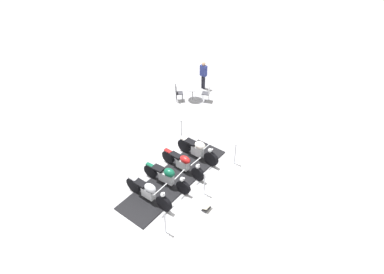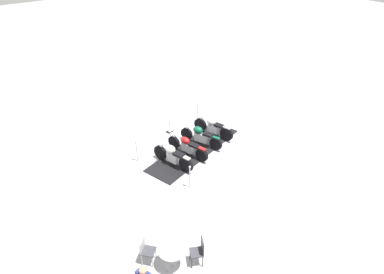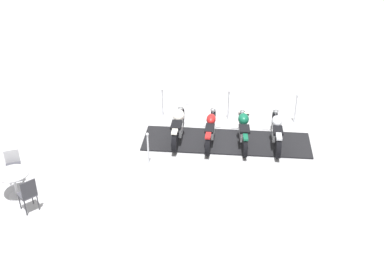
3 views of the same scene
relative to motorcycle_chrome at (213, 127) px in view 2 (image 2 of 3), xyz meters
name	(u,v)px [view 2 (image 2 of 3)]	position (x,y,z in m)	size (l,w,h in m)	color
ground_plane	(194,150)	(1.47, 0.42, -0.51)	(80.00, 80.00, 0.00)	#B2B2B7
display_platform	(194,149)	(1.47, 0.42, -0.49)	(5.27, 1.51, 0.05)	black
motorcycle_chrome	(213,127)	(0.00, 0.00, 0.00)	(0.89, 2.17, 0.99)	black
motorcycle_forest	(200,136)	(0.99, 0.25, 0.01)	(0.93, 2.15, 0.91)	black
motorcycle_maroon	(187,146)	(1.97, 0.53, -0.03)	(0.78, 2.22, 0.91)	black
motorcycle_cream	(172,155)	(2.96, 0.80, 0.03)	(0.79, 2.11, 0.99)	black
stanchion_right_rear	(137,154)	(4.02, -0.41, -0.12)	(0.29, 0.29, 1.10)	silver
stanchion_right_front	(198,115)	(-0.31, -1.57, -0.11)	(0.28, 0.28, 1.09)	silver
stanchion_left_rear	(190,181)	(3.25, 2.42, -0.18)	(0.34, 0.34, 1.08)	silver
stanchion_right_mid	(170,133)	(1.85, -0.99, -0.13)	(0.32, 0.32, 1.14)	silver
info_placard	(170,130)	(1.46, -1.60, -0.43)	(0.42, 0.35, 0.22)	#333338
cafe_table	(172,254)	(5.92, 5.03, 0.06)	(0.84, 0.84, 0.75)	#B7B7BC
cafe_chair_near_table	(146,250)	(6.44, 4.40, 0.03)	(0.56, 0.56, 0.90)	#B7B7BC
cafe_chair_across_table	(199,250)	(5.19, 5.43, 0.05)	(0.54, 0.54, 0.98)	#2D2D33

